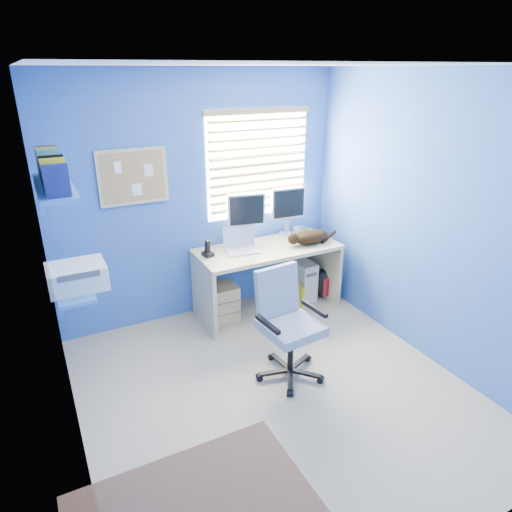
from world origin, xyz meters
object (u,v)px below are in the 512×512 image
desk (268,279)px  tower_pc (300,278)px  office_chair (287,338)px  laptop (242,241)px  cat (311,237)px

desk → tower_pc: bearing=14.2°
tower_pc → office_chair: size_ratio=0.48×
laptop → cat: laptop is taller
desk → office_chair: 1.14m
cat → office_chair: 1.36m
laptop → cat: 0.76m
cat → office_chair: office_chair is taller
office_chair → laptop: bearing=84.9°
desk → cat: size_ratio=3.69×
cat → tower_pc: (0.04, 0.23, -0.59)m
laptop → cat: bearing=-2.6°
tower_pc → office_chair: 1.49m
cat → laptop: bearing=172.9°
cat → tower_pc: size_ratio=0.91×
desk → office_chair: office_chair is taller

